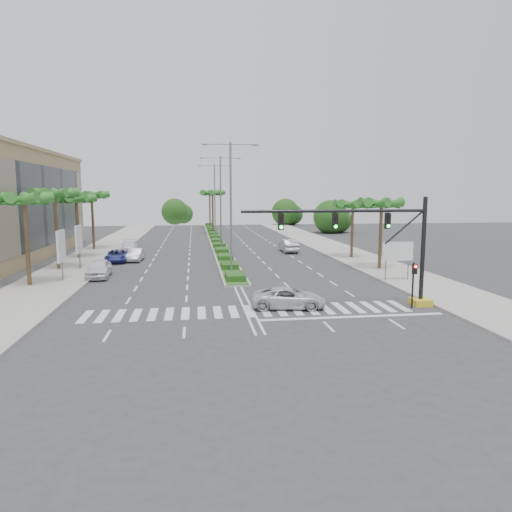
% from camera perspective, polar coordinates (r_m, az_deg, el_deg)
% --- Properties ---
extents(ground, '(160.00, 160.00, 0.00)m').
position_cam_1_polar(ground, '(29.09, -0.85, -6.91)').
color(ground, '#333335').
rests_on(ground, ground).
extents(footpath_right, '(6.00, 120.00, 0.15)m').
position_cam_1_polar(footpath_right, '(51.92, 13.30, -0.50)').
color(footpath_right, gray).
rests_on(footpath_right, ground).
extents(footpath_left, '(6.00, 120.00, 0.15)m').
position_cam_1_polar(footpath_left, '(49.91, -21.36, -1.15)').
color(footpath_left, gray).
rests_on(footpath_left, ground).
extents(median, '(2.20, 75.00, 0.20)m').
position_cam_1_polar(median, '(73.37, -5.07, 2.09)').
color(median, gray).
rests_on(median, ground).
extents(median_grass, '(1.80, 75.00, 0.04)m').
position_cam_1_polar(median_grass, '(73.36, -5.07, 2.18)').
color(median_grass, '#285B1F').
rests_on(median_grass, median).
extents(signal_gantry, '(12.60, 1.20, 7.20)m').
position_cam_1_polar(signal_gantry, '(30.91, 16.46, 0.17)').
color(signal_gantry, gold).
rests_on(signal_gantry, ground).
extents(pedestrian_signal, '(0.28, 0.36, 3.00)m').
position_cam_1_polar(pedestrian_signal, '(31.09, 19.11, -2.53)').
color(pedestrian_signal, black).
rests_on(pedestrian_signal, ground).
extents(direction_sign, '(2.70, 0.11, 3.40)m').
position_cam_1_polar(direction_sign, '(39.99, 17.28, 0.36)').
color(direction_sign, slate).
rests_on(direction_sign, ground).
extents(billboard_near, '(0.18, 2.10, 4.35)m').
position_cam_1_polar(billboard_near, '(41.69, -23.18, 1.08)').
color(billboard_near, slate).
rests_on(billboard_near, ground).
extents(billboard_far, '(0.18, 2.10, 4.35)m').
position_cam_1_polar(billboard_far, '(47.47, -21.28, 1.93)').
color(billboard_far, slate).
rests_on(billboard_far, ground).
extents(palm_left_near, '(4.57, 4.68, 7.55)m').
position_cam_1_polar(palm_left_near, '(40.15, -26.99, 5.97)').
color(palm_left_near, brown).
rests_on(palm_left_near, ground).
extents(palm_left_mid, '(4.57, 4.68, 7.95)m').
position_cam_1_polar(palm_left_mid, '(47.77, -23.87, 6.77)').
color(palm_left_mid, brown).
rests_on(palm_left_mid, ground).
extents(palm_left_far, '(4.57, 4.68, 7.35)m').
position_cam_1_polar(palm_left_far, '(55.52, -21.56, 6.35)').
color(palm_left_far, brown).
rests_on(palm_left_far, ground).
extents(palm_left_end, '(4.57, 4.68, 7.75)m').
position_cam_1_polar(palm_left_end, '(63.31, -19.86, 6.90)').
color(palm_left_end, brown).
rests_on(palm_left_end, ground).
extents(palm_right_near, '(4.57, 4.68, 7.05)m').
position_cam_1_polar(palm_right_near, '(45.59, 15.42, 6.04)').
color(palm_right_near, brown).
rests_on(palm_right_near, ground).
extents(palm_right_far, '(4.57, 4.68, 6.75)m').
position_cam_1_polar(palm_right_far, '(53.05, 12.02, 6.05)').
color(palm_right_far, brown).
rests_on(palm_right_far, ground).
extents(palm_median_a, '(4.57, 4.68, 8.05)m').
position_cam_1_polar(palm_median_a, '(83.00, -5.46, 7.64)').
color(palm_median_a, brown).
rests_on(palm_median_a, ground).
extents(palm_median_b, '(4.57, 4.68, 8.05)m').
position_cam_1_polar(palm_median_b, '(97.99, -5.82, 7.66)').
color(palm_median_b, brown).
rests_on(palm_median_b, ground).
extents(streetlight_near, '(5.10, 0.25, 12.00)m').
position_cam_1_polar(streetlight_near, '(42.07, -3.17, 7.01)').
color(streetlight_near, slate).
rests_on(streetlight_near, ground).
extents(streetlight_mid, '(5.10, 0.25, 12.00)m').
position_cam_1_polar(streetlight_mid, '(58.03, -4.45, 7.22)').
color(streetlight_mid, slate).
rests_on(streetlight_mid, ground).
extents(streetlight_far, '(5.10, 0.25, 12.00)m').
position_cam_1_polar(streetlight_far, '(74.01, -5.17, 7.34)').
color(streetlight_far, slate).
rests_on(streetlight_far, ground).
extents(car_parked_a, '(2.13, 4.82, 1.61)m').
position_cam_1_polar(car_parked_a, '(42.63, -19.05, -1.50)').
color(car_parked_a, white).
rests_on(car_parked_a, ground).
extents(car_parked_b, '(1.70, 4.20, 1.36)m').
position_cam_1_polar(car_parked_b, '(52.07, -14.82, 0.15)').
color(car_parked_b, '#B7B7BC').
rests_on(car_parked_b, ground).
extents(car_parked_c, '(2.48, 4.85, 1.31)m').
position_cam_1_polar(car_parked_c, '(51.83, -17.03, 0.01)').
color(car_parked_c, navy).
rests_on(car_parked_c, ground).
extents(car_parked_d, '(2.40, 4.89, 1.37)m').
position_cam_1_polar(car_parked_d, '(61.17, -15.59, 1.24)').
color(car_parked_d, white).
rests_on(car_parked_d, ground).
extents(car_crossing, '(5.10, 2.87, 1.35)m').
position_cam_1_polar(car_crossing, '(29.83, 4.11, -5.23)').
color(car_crossing, silver).
rests_on(car_crossing, ground).
extents(car_right, '(1.74, 4.99, 1.65)m').
position_cam_1_polar(car_right, '(58.13, 4.09, 1.31)').
color(car_right, '#A7A6AB').
rests_on(car_right, ground).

